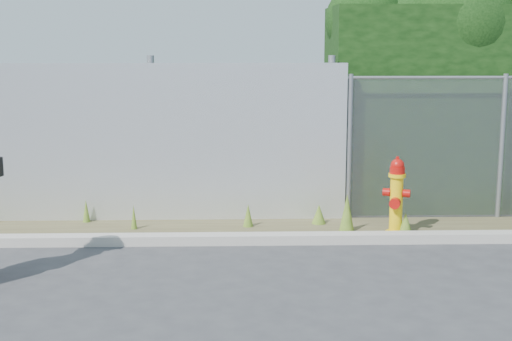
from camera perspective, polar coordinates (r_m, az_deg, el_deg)
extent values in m
plane|color=#363639|center=(7.26, 2.73, -9.78)|extent=(80.00, 80.00, 0.00)
cube|color=#A8A298|center=(8.95, 1.86, -5.46)|extent=(16.00, 0.22, 0.12)
cube|color=brown|center=(9.54, 1.63, -4.80)|extent=(16.00, 1.20, 0.01)
cone|color=#4E7121|center=(9.65, -9.75, -3.76)|extent=(0.08, 0.08, 0.34)
cone|color=#4E7121|center=(9.84, 5.05, -3.58)|extent=(0.20, 0.20, 0.27)
cone|color=#4E7121|center=(9.64, -0.63, -3.68)|extent=(0.14, 0.14, 0.32)
cone|color=#4E7121|center=(9.42, 11.86, -4.28)|extent=(0.21, 0.21, 0.31)
cone|color=#4E7121|center=(9.47, 7.29, -3.43)|extent=(0.20, 0.20, 0.51)
cone|color=#4E7121|center=(10.16, -13.43, -3.23)|extent=(0.11, 0.11, 0.33)
cube|color=silver|center=(10.26, -16.98, 2.06)|extent=(8.50, 0.08, 2.20)
cylinder|color=gray|center=(10.07, -8.28, 2.55)|extent=(0.10, 0.10, 2.30)
cylinder|color=gray|center=(10.09, 5.98, 2.62)|extent=(0.10, 0.10, 2.30)
cylinder|color=gray|center=(10.03, 7.47, 1.81)|extent=(0.07, 0.07, 2.05)
cylinder|color=gray|center=(10.58, 19.05, 1.78)|extent=(0.07, 0.07, 2.05)
sphere|color=black|center=(11.14, 8.63, 11.75)|extent=(1.18, 1.18, 1.18)
sphere|color=black|center=(11.28, 12.12, 10.67)|extent=(1.18, 1.18, 1.18)
sphere|color=black|center=(11.30, 16.26, 11.28)|extent=(1.71, 1.71, 1.71)
cylinder|color=yellow|center=(9.48, 11.06, -4.96)|extent=(0.26, 0.26, 0.05)
cylinder|color=yellow|center=(9.39, 11.14, -2.82)|extent=(0.16, 0.16, 0.78)
cylinder|color=yellow|center=(9.31, 11.22, -0.38)|extent=(0.22, 0.22, 0.05)
cylinder|color=#B20F0A|center=(9.29, 11.24, 0.01)|extent=(0.19, 0.19, 0.09)
sphere|color=#B20F0A|center=(9.28, 11.25, 0.40)|extent=(0.17, 0.17, 0.17)
cylinder|color=#B20F0A|center=(9.27, 11.27, 0.96)|extent=(0.05, 0.05, 0.05)
cylinder|color=#B20F0A|center=(9.32, 10.41, -1.77)|extent=(0.09, 0.10, 0.10)
cylinder|color=#B20F0A|center=(9.38, 11.94, -1.75)|extent=(0.09, 0.10, 0.10)
cylinder|color=#B20F0A|center=(9.25, 11.33, -2.59)|extent=(0.14, 0.11, 0.14)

